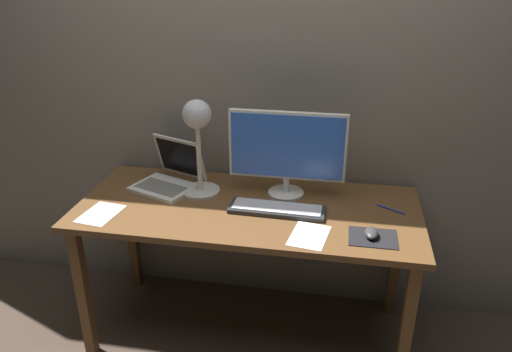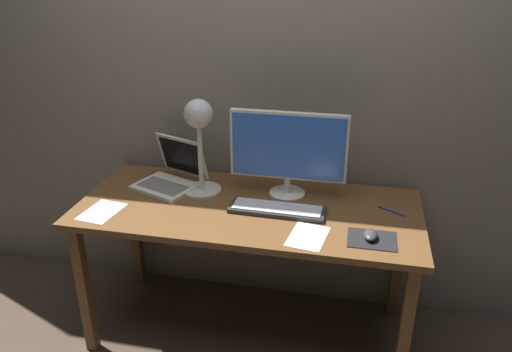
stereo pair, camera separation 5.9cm
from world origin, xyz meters
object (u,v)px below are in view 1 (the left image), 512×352
(laptop, at_px, (171,173))
(mouse, at_px, (371,233))
(desk_lamp, at_px, (198,130))
(pen, at_px, (390,209))
(keyboard_main, at_px, (277,209))
(monitor, at_px, (287,150))

(laptop, height_order, mouse, laptop)
(desk_lamp, xyz_separation_m, pen, (0.92, -0.02, -0.32))
(keyboard_main, bearing_deg, laptop, 161.81)
(keyboard_main, bearing_deg, monitor, 84.08)
(monitor, distance_m, laptop, 0.61)
(laptop, xyz_separation_m, pen, (1.08, -0.08, -0.06))
(laptop, bearing_deg, desk_lamp, -18.37)
(monitor, bearing_deg, pen, -8.25)
(mouse, bearing_deg, laptop, 160.87)
(keyboard_main, bearing_deg, desk_lamp, 161.88)
(keyboard_main, relative_size, pen, 3.17)
(pen, bearing_deg, mouse, -109.88)
(mouse, relative_size, pen, 0.69)
(keyboard_main, distance_m, mouse, 0.45)
(laptop, distance_m, desk_lamp, 0.32)
(pen, bearing_deg, desk_lamp, 178.57)
(pen, bearing_deg, monitor, 171.75)
(monitor, relative_size, mouse, 5.79)
(keyboard_main, height_order, desk_lamp, desk_lamp)
(laptop, height_order, pen, laptop)
(mouse, bearing_deg, keyboard_main, 159.62)
(desk_lamp, bearing_deg, laptop, 161.63)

